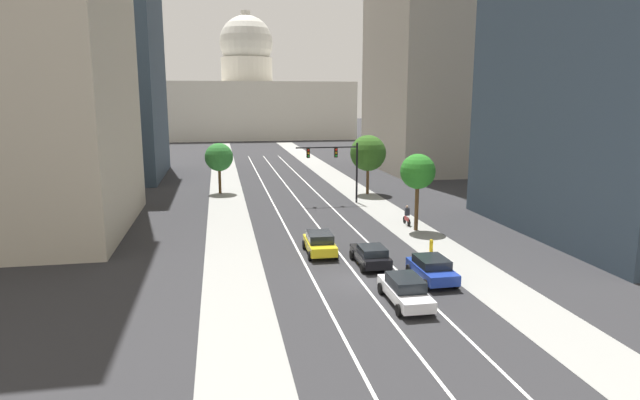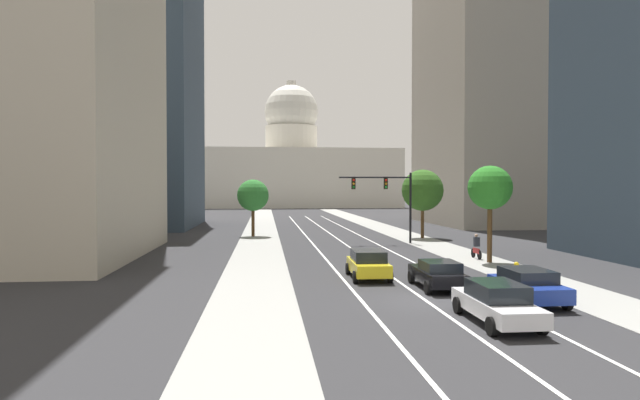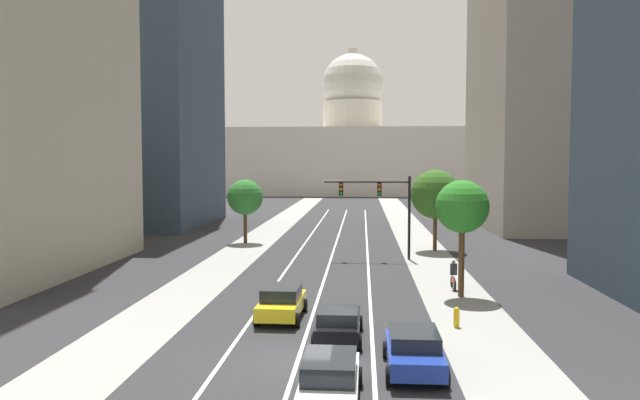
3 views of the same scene
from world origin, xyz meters
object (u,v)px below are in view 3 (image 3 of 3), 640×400
car_yellow (282,302)px  street_tree_far_right (435,194)px  car_white (330,380)px  fire_hydrant (457,317)px  street_tree_mid_right (462,207)px  cyclist (453,275)px  car_black (338,323)px  car_blue (414,350)px  traffic_signal_mast (382,200)px  street_tree_mid_left (245,197)px  capitol_building (352,151)px

car_yellow → street_tree_far_right: (9.66, 22.27, 3.84)m
car_white → fire_hydrant: car_white is taller
car_yellow → street_tree_mid_right: size_ratio=0.67×
cyclist → car_black: bearing=148.0°
car_white → car_blue: bearing=-41.0°
traffic_signal_mast → street_tree_mid_right: 13.02m
car_yellow → traffic_signal_mast: size_ratio=0.66×
traffic_signal_mast → cyclist: (3.73, -10.60, -3.61)m
car_black → car_yellow: (-2.76, 3.23, 0.07)m
street_tree_mid_left → street_tree_mid_right: bearing=-52.5°
traffic_signal_mast → street_tree_far_right: size_ratio=0.97×
car_white → street_tree_far_right: size_ratio=0.71×
car_yellow → fire_hydrant: bearing=-95.1°
car_white → street_tree_mid_left: street_tree_mid_left is taller
car_blue → street_tree_mid_left: street_tree_mid_left is taller
fire_hydrant → street_tree_mid_left: 30.69m
car_black → car_yellow: bearing=41.1°
street_tree_mid_right → car_black: bearing=-126.5°
capitol_building → street_tree_far_right: size_ratio=8.05×
cyclist → street_tree_far_right: (0.74, 15.16, 3.79)m
capitol_building → cyclist: size_ratio=31.17×
car_black → capitol_building: bearing=1.2°
car_white → street_tree_far_right: 33.11m
capitol_building → car_white: size_ratio=11.35×
car_black → street_tree_mid_right: street_tree_mid_right is taller
car_white → cyclist: bearing=-19.4°
capitol_building → street_tree_mid_right: size_ratio=8.48×
car_black → street_tree_mid_left: street_tree_mid_left is taller
car_yellow → traffic_signal_mast: (5.19, 17.70, 3.66)m
car_blue → traffic_signal_mast: size_ratio=0.64×
car_white → street_tree_mid_right: 16.91m
capitol_building → fire_hydrant: bearing=-86.7°
car_yellow → street_tree_mid_right: 11.24m
car_black → street_tree_far_right: size_ratio=0.64×
capitol_building → car_black: capitol_building is taller
street_tree_mid_right → traffic_signal_mast: bearing=107.3°
capitol_building → traffic_signal_mast: size_ratio=8.32×
street_tree_mid_left → car_blue: bearing=-69.4°
fire_hydrant → street_tree_mid_right: size_ratio=0.14×
car_blue → traffic_signal_mast: bearing=0.8°
street_tree_mid_right → cyclist: bearing=94.3°
street_tree_far_right → street_tree_mid_right: 17.01m
street_tree_mid_left → street_tree_mid_right: 25.94m
street_tree_far_right → street_tree_mid_right: size_ratio=1.05×
car_blue → car_yellow: size_ratio=0.97×
traffic_signal_mast → street_tree_far_right: (4.47, 4.57, 0.17)m
cyclist → street_tree_mid_right: 4.40m
traffic_signal_mast → cyclist: 11.80m
car_white → traffic_signal_mast: bearing=-4.5°
car_blue → car_yellow: bearing=39.3°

